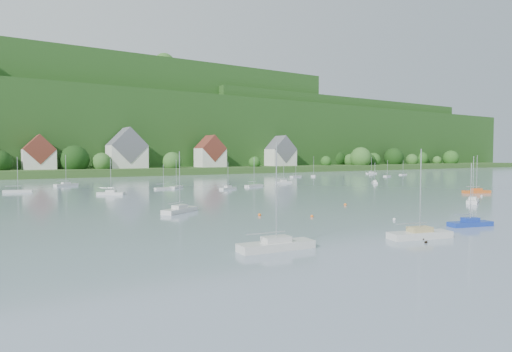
# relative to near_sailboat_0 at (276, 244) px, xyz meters

# --- Properties ---
(far_shore_strip) EXTENTS (600.00, 60.00, 3.00)m
(far_shore_strip) POSITION_rel_near_sailboat_0_xyz_m (28.84, 174.68, 1.02)
(far_shore_strip) COLOR #31511E
(far_shore_strip) RESTS_ON ground
(forested_ridge) EXTENTS (620.00, 181.22, 69.89)m
(forested_ridge) POSITION_rel_near_sailboat_0_xyz_m (29.24, 243.25, 22.40)
(forested_ridge) COLOR #163912
(forested_ridge) RESTS_ON ground
(village_building_1) EXTENTS (12.00, 9.36, 14.00)m
(village_building_1) POSITION_rel_near_sailboat_0_xyz_m (-1.16, 163.68, 8.27)
(village_building_1) COLOR silver
(village_building_1) RESTS_ON far_shore_strip
(village_building_2) EXTENTS (16.00, 11.44, 18.00)m
(village_building_2) POSITION_rel_near_sailboat_0_xyz_m (33.84, 162.68, 9.79)
(village_building_2) COLOR silver
(village_building_2) RESTS_ON far_shore_strip
(village_building_3) EXTENTS (13.00, 10.40, 15.50)m
(village_building_3) POSITION_rel_near_sailboat_0_xyz_m (73.84, 160.68, 8.95)
(village_building_3) COLOR silver
(village_building_3) RESTS_ON far_shore_strip
(village_building_4) EXTENTS (15.00, 10.40, 16.50)m
(village_building_4) POSITION_rel_near_sailboat_0_xyz_m (118.84, 164.68, 9.10)
(village_building_4) COLOR silver
(village_building_4) RESTS_ON far_shore_strip
(near_sailboat_0) EXTENTS (7.33, 2.70, 9.67)m
(near_sailboat_0) POSITION_rel_near_sailboat_0_xyz_m (0.00, 0.00, 0.00)
(near_sailboat_0) COLOR silver
(near_sailboat_0) RESTS_ON ground
(near_sailboat_1) EXTENTS (5.81, 2.99, 7.55)m
(near_sailboat_1) POSITION_rel_near_sailboat_0_xyz_m (27.36, -1.65, -0.06)
(near_sailboat_1) COLOR #18359C
(near_sailboat_1) RESTS_ON ground
(near_sailboat_2) EXTENTS (7.05, 3.59, 9.17)m
(near_sailboat_2) POSITION_rel_near_sailboat_0_xyz_m (15.64, -3.37, -0.02)
(near_sailboat_2) COLOR silver
(near_sailboat_2) RESTS_ON ground
(near_sailboat_3) EXTENTS (6.31, 4.44, 8.39)m
(near_sailboat_3) POSITION_rel_near_sailboat_0_xyz_m (52.62, 13.37, -0.04)
(near_sailboat_3) COLOR silver
(near_sailboat_3) RESTS_ON ground
(near_sailboat_5) EXTENTS (6.55, 3.87, 8.55)m
(near_sailboat_5) POSITION_rel_near_sailboat_0_xyz_m (73.05, 24.89, -0.03)
(near_sailboat_5) COLOR #CB5B1E
(near_sailboat_5) RESTS_ON ground
(near_sailboat_6) EXTENTS (6.73, 5.15, 9.11)m
(near_sailboat_6) POSITION_rel_near_sailboat_0_xyz_m (2.83, 28.96, -0.02)
(near_sailboat_6) COLOR silver
(near_sailboat_6) RESTS_ON ground
(mooring_buoy_0) EXTENTS (0.43, 0.43, 0.43)m
(mooring_buoy_0) POSITION_rel_near_sailboat_0_xyz_m (16.34, 14.65, -0.48)
(mooring_buoy_0) COLOR orange
(mooring_buoy_0) RESTS_ON ground
(mooring_buoy_1) EXTENTS (0.43, 0.43, 0.43)m
(mooring_buoy_1) POSITION_rel_near_sailboat_0_xyz_m (23.49, 6.48, -0.48)
(mooring_buoy_1) COLOR silver
(mooring_buoy_1) RESTS_ON ground
(mooring_buoy_3) EXTENTS (0.48, 0.48, 0.48)m
(mooring_buoy_3) POSITION_rel_near_sailboat_0_xyz_m (30.41, 22.73, -0.48)
(mooring_buoy_3) COLOR orange
(mooring_buoy_3) RESTS_ON ground
(mooring_buoy_4) EXTENTS (0.45, 0.45, 0.45)m
(mooring_buoy_4) POSITION_rel_near_sailboat_0_xyz_m (65.56, 19.31, -0.48)
(mooring_buoy_4) COLOR silver
(mooring_buoy_4) RESTS_ON ground
(mooring_buoy_5) EXTENTS (0.48, 0.48, 0.48)m
(mooring_buoy_5) POSITION_rel_near_sailboat_0_xyz_m (10.92, 19.59, -0.48)
(mooring_buoy_5) COLOR orange
(mooring_buoy_5) RESTS_ON ground
(duck_pair) EXTENTS (1.61, 1.45, 0.28)m
(duck_pair) POSITION_rel_near_sailboat_0_xyz_m (14.60, -4.73, -0.39)
(duck_pair) COLOR black
(duck_pair) RESTS_ON ground
(far_sailboat_cluster) EXTENTS (201.94, 66.72, 8.71)m
(far_sailboat_cluster) POSITION_rel_near_sailboat_0_xyz_m (32.04, 90.55, -0.11)
(far_sailboat_cluster) COLOR silver
(far_sailboat_cluster) RESTS_ON ground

